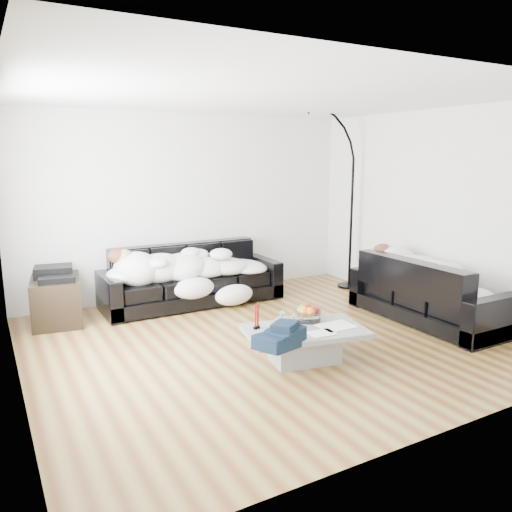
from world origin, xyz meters
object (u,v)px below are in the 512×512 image
stereo (55,273)px  floor_lamp (352,210)px  candle_right (258,316)px  wine_glass_a (282,319)px  wine_glass_c (294,323)px  sofa_back (192,275)px  sleeper_back (193,260)px  fruit_bowl (308,312)px  shoes (321,346)px  wine_glass_b (278,325)px  sleeper_right (430,271)px  candle_left (255,317)px  coffee_table (305,345)px  av_cabinet (57,300)px  sofa_right (428,290)px

stereo → floor_lamp: size_ratio=0.18×
candle_right → floor_lamp: floor_lamp is taller
wine_glass_a → wine_glass_c: (0.03, -0.18, 0.01)m
sofa_back → candle_right: bearing=-94.8°
sleeper_back → fruit_bowl: 2.20m
sleeper_back → shoes: 2.34m
fruit_bowl → wine_glass_b: size_ratio=1.77×
sleeper_right → stereo: sleeper_right is taller
wine_glass_c → candle_right: size_ratio=0.71×
wine_glass_a → candle_right: candle_right is taller
wine_glass_c → candle_left: bearing=137.0°
sleeper_right → candle_left: 2.47m
coffee_table → av_cabinet: (-1.96, 2.46, 0.11)m
wine_glass_b → stereo: 2.96m
sleeper_right → floor_lamp: size_ratio=0.70×
shoes → sleeper_back: bearing=91.4°
fruit_bowl → wine_glass_b: bearing=-160.7°
stereo → sleeper_back: bearing=6.2°
candle_left → stereo: 2.72m
sleeper_right → candle_right: sleeper_right is taller
wine_glass_b → wine_glass_c: 0.16m
sofa_right → av_cabinet: (-4.00, 2.16, -0.12)m
sofa_back → stereo: 1.76m
shoes → floor_lamp: size_ratio=0.20×
sleeper_right → wine_glass_b: sleeper_right is taller
sofa_right → shoes: bearing=95.2°
candle_left → sleeper_right: bearing=1.6°
wine_glass_c → candle_left: 0.39m
sleeper_right → shoes: (-1.73, -0.16, -0.57)m
sleeper_right → floor_lamp: floor_lamp is taller
wine_glass_a → wine_glass_b: size_ratio=1.09×
sofa_back → sleeper_back: bearing=-90.0°
sleeper_back → wine_glass_a: 2.22m
sofa_right → floor_lamp: bearing=-7.0°
coffee_table → fruit_bowl: 0.36m
sofa_back → candle_left: bearing=-95.6°
sofa_right → coffee_table: (-2.04, -0.30, -0.23)m
shoes → av_cabinet: (-2.27, 2.32, 0.22)m
coffee_table → candle_right: 0.55m
floor_lamp → av_cabinet: bearing=-170.7°
sleeper_right → sofa_right: bearing=-180.0°
wine_glass_a → av_cabinet: 2.93m
sleeper_back → wine_glass_c: 2.40m
shoes → stereo: stereo is taller
wine_glass_b → wine_glass_c: wine_glass_c is taller
wine_glass_b → av_cabinet: size_ratio=0.19×
sleeper_right → wine_glass_c: 2.22m
wine_glass_a → fruit_bowl: bearing=8.5°
sleeper_right → candle_left: size_ratio=6.94×
fruit_bowl → floor_lamp: floor_lamp is taller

